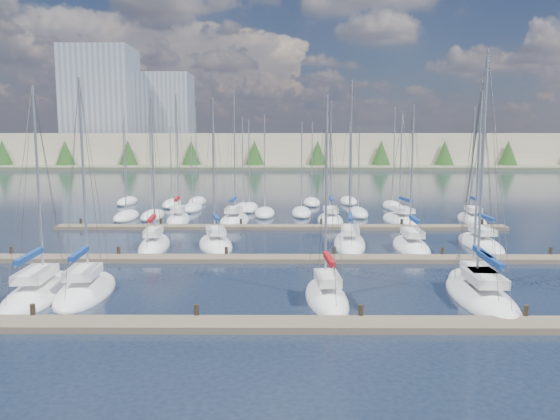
{
  "coord_description": "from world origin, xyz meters",
  "views": [
    {
      "loc": [
        0.22,
        -22.71,
        8.92
      ],
      "look_at": [
        0.0,
        14.0,
        4.0
      ],
      "focal_mm": 35.0,
      "sensor_mm": 36.0,
      "label": 1
    }
  ],
  "objects_px": {
    "sailboat_b": "(40,293)",
    "sailboat_k": "(350,243)",
    "sailboat_c": "(86,290)",
    "sailboat_p": "(330,220)",
    "sailboat_r": "(472,219)",
    "sailboat_n": "(178,219)",
    "sailboat_o": "(234,220)",
    "sailboat_l": "(411,246)",
    "sailboat_q": "(401,220)",
    "sailboat_j": "(216,244)",
    "sailboat_d": "(327,297)",
    "sailboat_i": "(154,245)",
    "sailboat_m": "(480,244)",
    "sailboat_f": "(476,289)",
    "sailboat_e": "(481,296)"
  },
  "relations": [
    {
      "from": "sailboat_m",
      "to": "sailboat_i",
      "type": "height_order",
      "value": "sailboat_i"
    },
    {
      "from": "sailboat_c",
      "to": "sailboat_e",
      "type": "bearing_deg",
      "value": -7.33
    },
    {
      "from": "sailboat_m",
      "to": "sailboat_b",
      "type": "xyz_separation_m",
      "value": [
        -30.14,
        -14.44,
        -0.01
      ]
    },
    {
      "from": "sailboat_c",
      "to": "sailboat_k",
      "type": "height_order",
      "value": "sailboat_k"
    },
    {
      "from": "sailboat_e",
      "to": "sailboat_b",
      "type": "relative_size",
      "value": 1.14
    },
    {
      "from": "sailboat_l",
      "to": "sailboat_q",
      "type": "distance_m",
      "value": 14.07
    },
    {
      "from": "sailboat_p",
      "to": "sailboat_n",
      "type": "height_order",
      "value": "sailboat_n"
    },
    {
      "from": "sailboat_n",
      "to": "sailboat_q",
      "type": "height_order",
      "value": "sailboat_n"
    },
    {
      "from": "sailboat_n",
      "to": "sailboat_f",
      "type": "relative_size",
      "value": 1.1
    },
    {
      "from": "sailboat_l",
      "to": "sailboat_q",
      "type": "bearing_deg",
      "value": 82.86
    },
    {
      "from": "sailboat_c",
      "to": "sailboat_k",
      "type": "bearing_deg",
      "value": 35.67
    },
    {
      "from": "sailboat_n",
      "to": "sailboat_r",
      "type": "bearing_deg",
      "value": -5.11
    },
    {
      "from": "sailboat_d",
      "to": "sailboat_c",
      "type": "bearing_deg",
      "value": 171.23
    },
    {
      "from": "sailboat_d",
      "to": "sailboat_n",
      "type": "xyz_separation_m",
      "value": [
        -13.59,
        28.4,
        0.01
      ]
    },
    {
      "from": "sailboat_p",
      "to": "sailboat_k",
      "type": "relative_size",
      "value": 0.94
    },
    {
      "from": "sailboat_j",
      "to": "sailboat_r",
      "type": "distance_m",
      "value": 29.03
    },
    {
      "from": "sailboat_c",
      "to": "sailboat_n",
      "type": "bearing_deg",
      "value": 85.09
    },
    {
      "from": "sailboat_k",
      "to": "sailboat_l",
      "type": "bearing_deg",
      "value": -11.44
    },
    {
      "from": "sailboat_i",
      "to": "sailboat_q",
      "type": "xyz_separation_m",
      "value": [
        23.02,
        13.52,
        -0.02
      ]
    },
    {
      "from": "sailboat_i",
      "to": "sailboat_c",
      "type": "bearing_deg",
      "value": -99.06
    },
    {
      "from": "sailboat_p",
      "to": "sailboat_o",
      "type": "xyz_separation_m",
      "value": [
        -10.18,
        -0.31,
        0.01
      ]
    },
    {
      "from": "sailboat_o",
      "to": "sailboat_d",
      "type": "height_order",
      "value": "sailboat_o"
    },
    {
      "from": "sailboat_b",
      "to": "sailboat_o",
      "type": "bearing_deg",
      "value": 68.28
    },
    {
      "from": "sailboat_e",
      "to": "sailboat_k",
      "type": "height_order",
      "value": "sailboat_e"
    },
    {
      "from": "sailboat_q",
      "to": "sailboat_j",
      "type": "bearing_deg",
      "value": -151.84
    },
    {
      "from": "sailboat_q",
      "to": "sailboat_i",
      "type": "bearing_deg",
      "value": -157.13
    },
    {
      "from": "sailboat_b",
      "to": "sailboat_k",
      "type": "bearing_deg",
      "value": 33.25
    },
    {
      "from": "sailboat_p",
      "to": "sailboat_j",
      "type": "distance_m",
      "value": 16.95
    },
    {
      "from": "sailboat_m",
      "to": "sailboat_k",
      "type": "xyz_separation_m",
      "value": [
        -10.77,
        0.28,
        0.01
      ]
    },
    {
      "from": "sailboat_o",
      "to": "sailboat_q",
      "type": "relative_size",
      "value": 1.22
    },
    {
      "from": "sailboat_p",
      "to": "sailboat_n",
      "type": "xyz_separation_m",
      "value": [
        -16.22,
        0.14,
        0.01
      ]
    },
    {
      "from": "sailboat_r",
      "to": "sailboat_n",
      "type": "relative_size",
      "value": 0.91
    },
    {
      "from": "sailboat_i",
      "to": "sailboat_q",
      "type": "distance_m",
      "value": 26.7
    },
    {
      "from": "sailboat_m",
      "to": "sailboat_n",
      "type": "xyz_separation_m",
      "value": [
        -27.51,
        13.1,
        0.02
      ]
    },
    {
      "from": "sailboat_p",
      "to": "sailboat_m",
      "type": "height_order",
      "value": "sailboat_p"
    },
    {
      "from": "sailboat_b",
      "to": "sailboat_f",
      "type": "relative_size",
      "value": 0.97
    },
    {
      "from": "sailboat_p",
      "to": "sailboat_f",
      "type": "height_order",
      "value": "sailboat_p"
    },
    {
      "from": "sailboat_j",
      "to": "sailboat_q",
      "type": "bearing_deg",
      "value": 23.74
    },
    {
      "from": "sailboat_d",
      "to": "sailboat_q",
      "type": "relative_size",
      "value": 0.97
    },
    {
      "from": "sailboat_n",
      "to": "sailboat_p",
      "type": "bearing_deg",
      "value": -5.84
    },
    {
      "from": "sailboat_o",
      "to": "sailboat_f",
      "type": "distance_m",
      "value": 30.93
    },
    {
      "from": "sailboat_o",
      "to": "sailboat_n",
      "type": "relative_size",
      "value": 1.06
    },
    {
      "from": "sailboat_i",
      "to": "sailboat_p",
      "type": "bearing_deg",
      "value": 36.09
    },
    {
      "from": "sailboat_j",
      "to": "sailboat_n",
      "type": "height_order",
      "value": "sailboat_n"
    },
    {
      "from": "sailboat_o",
      "to": "sailboat_p",
      "type": "bearing_deg",
      "value": 4.64
    },
    {
      "from": "sailboat_d",
      "to": "sailboat_o",
      "type": "bearing_deg",
      "value": 101.61
    },
    {
      "from": "sailboat_i",
      "to": "sailboat_n",
      "type": "xyz_separation_m",
      "value": [
        -0.69,
        13.89,
        0.0
      ]
    },
    {
      "from": "sailboat_q",
      "to": "sailboat_r",
      "type": "bearing_deg",
      "value": -3.81
    },
    {
      "from": "sailboat_m",
      "to": "sailboat_r",
      "type": "bearing_deg",
      "value": 73.71
    },
    {
      "from": "sailboat_m",
      "to": "sailboat_d",
      "type": "bearing_deg",
      "value": -132.52
    }
  ]
}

